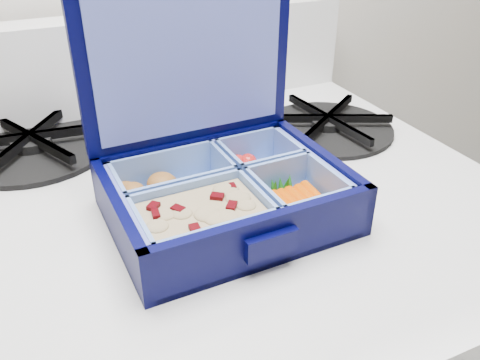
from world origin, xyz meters
name	(u,v)px	position (x,y,z in m)	size (l,w,h in m)	color
bento_box	(226,195)	(-0.37, 1.63, 0.88)	(0.22, 0.17, 0.05)	#02022F
burner_grate	(327,122)	(-0.16, 1.77, 0.87)	(0.17, 0.17, 0.03)	black
burner_grate_rear	(31,143)	(-0.53, 1.86, 0.87)	(0.19, 0.19, 0.02)	black
fork	(264,149)	(-0.27, 1.75, 0.86)	(0.02, 0.17, 0.01)	silver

